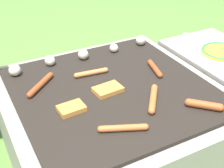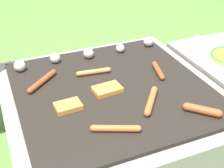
% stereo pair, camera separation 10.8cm
% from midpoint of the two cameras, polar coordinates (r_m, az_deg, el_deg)
% --- Properties ---
extents(ground_plane, '(14.00, 14.00, 0.00)m').
position_cam_midpoint_polar(ground_plane, '(1.62, -1.96, -12.53)').
color(ground_plane, '#567F38').
extents(grill, '(0.94, 0.94, 0.39)m').
position_cam_midpoint_polar(grill, '(1.49, -2.10, -7.19)').
color(grill, gray).
rests_on(grill, ground_plane).
extents(side_ledge, '(0.42, 0.60, 0.39)m').
position_cam_midpoint_polar(side_ledge, '(1.85, 16.98, -0.10)').
color(side_ledge, gray).
rests_on(side_ledge, ground_plane).
extents(sausage_mid_right, '(0.17, 0.09, 0.02)m').
position_cam_midpoint_polar(sausage_mid_right, '(1.13, -0.70, -8.13)').
color(sausage_mid_right, '#B7602D').
rests_on(sausage_mid_right, grill).
extents(sausage_front_center, '(0.06, 0.16, 0.03)m').
position_cam_midpoint_polar(sausage_front_center, '(1.51, 5.81, 2.81)').
color(sausage_front_center, '#93421E').
rests_on(sausage_front_center, grill).
extents(sausage_front_left, '(0.14, 0.16, 0.03)m').
position_cam_midpoint_polar(sausage_front_left, '(1.28, 5.16, -2.73)').
color(sausage_front_left, '#B7602D').
rests_on(sausage_front_left, grill).
extents(sausage_back_right, '(0.17, 0.04, 0.02)m').
position_cam_midpoint_polar(sausage_back_right, '(1.47, -5.92, 2.01)').
color(sausage_back_right, '#C6753D').
rests_on(sausage_back_right, grill).
extents(sausage_mid_left, '(0.16, 0.15, 0.03)m').
position_cam_midpoint_polar(sausage_mid_left, '(1.42, -15.07, -0.13)').
color(sausage_mid_left, '#93421E').
rests_on(sausage_mid_left, grill).
extents(sausage_back_left, '(0.12, 0.12, 0.03)m').
position_cam_midpoint_polar(sausage_back_left, '(1.28, 14.19, -3.80)').
color(sausage_back_left, '#A34C23').
rests_on(sausage_back_left, grill).
extents(bread_slice_left, '(0.11, 0.08, 0.02)m').
position_cam_midpoint_polar(bread_slice_left, '(1.25, -9.91, -4.48)').
color(bread_slice_left, '#D18438').
rests_on(bread_slice_left, grill).
extents(bread_slice_right, '(0.13, 0.09, 0.02)m').
position_cam_midpoint_polar(bread_slice_right, '(1.34, -3.07, -1.06)').
color(bread_slice_right, '#D18438').
rests_on(bread_slice_right, grill).
extents(mushroom_row, '(0.76, 0.07, 0.06)m').
position_cam_midpoint_polar(mushroom_row, '(1.61, -7.82, 5.29)').
color(mushroom_row, beige).
rests_on(mushroom_row, grill).
extents(plate_colorful, '(0.22, 0.22, 0.02)m').
position_cam_midpoint_polar(plate_colorful, '(1.76, 17.88, 5.66)').
color(plate_colorful, yellow).
rests_on(plate_colorful, side_ledge).
extents(fork_utensil, '(0.03, 0.19, 0.01)m').
position_cam_midpoint_polar(fork_utensil, '(1.90, 13.21, 8.17)').
color(fork_utensil, silver).
rests_on(fork_utensil, side_ledge).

